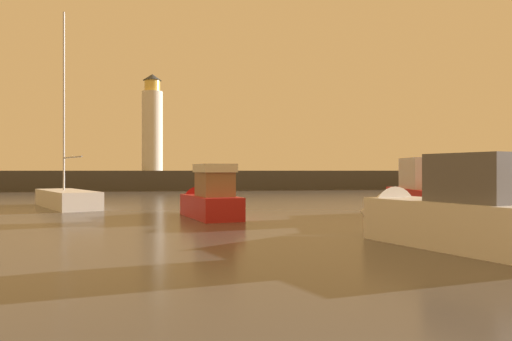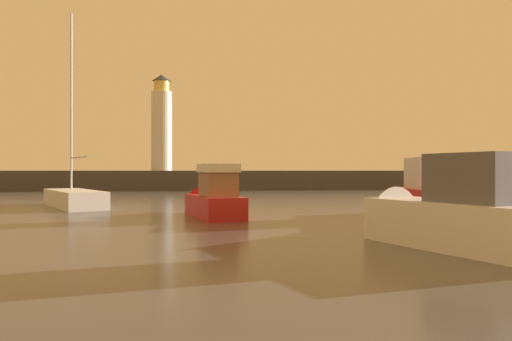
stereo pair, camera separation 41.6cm
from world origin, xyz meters
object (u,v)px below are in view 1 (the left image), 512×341
Objects in this scene: motorboat_5 at (443,215)px; sailboat_moored at (67,198)px; motorboat_0 at (207,199)px; motorboat_1 at (435,199)px; lighthouse at (152,125)px.

sailboat_moored is (-14.79, 17.62, -0.36)m from motorboat_5.
sailboat_moored reaches higher than motorboat_0.
motorboat_0 is at bearing 122.42° from motorboat_5.
motorboat_1 is 0.72× the size of sailboat_moored.
motorboat_5 is at bearing -50.00° from sailboat_moored.
sailboat_moored is (-18.32, 10.54, -0.40)m from motorboat_1.
lighthouse is at bearing 97.86° from motorboat_0.
sailboat_moored is at bearing 130.00° from motorboat_5.
lighthouse is at bearing 82.85° from sailboat_moored.
motorboat_0 is at bearing -41.44° from sailboat_moored.
motorboat_5 is 23.01m from sailboat_moored.
sailboat_moored is (-3.42, -27.29, -6.99)m from lighthouse.
sailboat_moored reaches higher than motorboat_1.
motorboat_1 is (10.14, -3.32, 0.13)m from motorboat_0.
sailboat_moored is at bearing 138.56° from motorboat_0.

